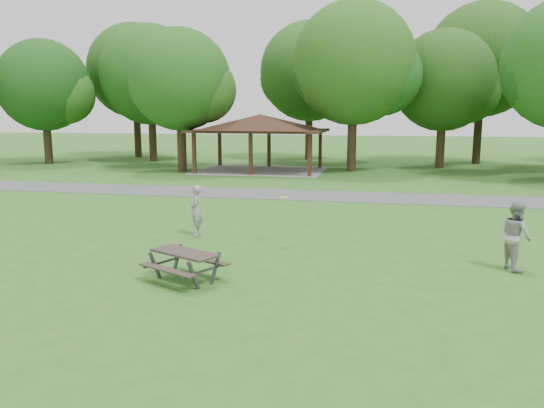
% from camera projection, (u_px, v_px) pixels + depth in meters
% --- Properties ---
extents(ground, '(160.00, 160.00, 0.00)m').
position_uv_depth(ground, '(191.00, 290.00, 11.79)').
color(ground, '#2A5F1B').
rests_on(ground, ground).
extents(asphalt_path, '(120.00, 3.20, 0.02)m').
position_uv_depth(asphalt_path, '(295.00, 195.00, 25.28)').
color(asphalt_path, '#4C4C4F').
rests_on(asphalt_path, ground).
extents(pavilion, '(8.60, 7.01, 3.76)m').
position_uv_depth(pavilion, '(260.00, 125.00, 35.21)').
color(pavilion, '#321F12').
rests_on(pavilion, ground).
extents(tree_row_b, '(7.14, 6.80, 9.28)m').
position_uv_depth(tree_row_b, '(45.00, 88.00, 39.67)').
color(tree_row_b, '#2F2015').
rests_on(tree_row_b, ground).
extents(tree_row_c, '(8.19, 7.80, 10.67)m').
position_uv_depth(tree_row_c, '(152.00, 78.00, 41.47)').
color(tree_row_c, black).
rests_on(tree_row_c, ground).
extents(tree_row_d, '(6.93, 6.60, 9.27)m').
position_uv_depth(tree_row_d, '(181.00, 83.00, 34.32)').
color(tree_row_d, black).
rests_on(tree_row_d, ground).
extents(tree_row_e, '(8.40, 8.00, 11.02)m').
position_uv_depth(tree_row_e, '(355.00, 67.00, 34.32)').
color(tree_row_e, '#331F16').
rests_on(tree_row_e, ground).
extents(tree_row_f, '(7.35, 7.00, 9.55)m').
position_uv_depth(tree_row_f, '(445.00, 84.00, 36.64)').
color(tree_row_f, '#302215').
rests_on(tree_row_f, ground).
extents(tree_deep_a, '(8.40, 8.00, 11.38)m').
position_uv_depth(tree_deep_a, '(136.00, 74.00, 45.35)').
color(tree_deep_a, black).
rests_on(tree_deep_a, ground).
extents(tree_deep_b, '(8.40, 8.00, 11.13)m').
position_uv_depth(tree_deep_b, '(311.00, 75.00, 42.83)').
color(tree_deep_b, '#321E16').
rests_on(tree_deep_b, ground).
extents(tree_deep_c, '(8.82, 8.40, 11.90)m').
position_uv_depth(tree_deep_c, '(484.00, 63.00, 39.13)').
color(tree_deep_c, black).
rests_on(tree_deep_c, ground).
extents(picnic_table_middle, '(2.09, 1.94, 0.73)m').
position_uv_depth(picnic_table_middle, '(185.00, 259.00, 12.34)').
color(picnic_table_middle, '#2F2622').
rests_on(picnic_table_middle, ground).
extents(frisbee_in_flight, '(0.29, 0.29, 0.02)m').
position_uv_depth(frisbee_in_flight, '(284.00, 197.00, 15.61)').
color(frisbee_in_flight, yellow).
rests_on(frisbee_in_flight, ground).
extents(frisbee_thrower, '(0.55, 0.68, 1.61)m').
position_uv_depth(frisbee_thrower, '(196.00, 210.00, 16.92)').
color(frisbee_thrower, gray).
rests_on(frisbee_thrower, ground).
extents(frisbee_catcher, '(0.88, 1.00, 1.73)m').
position_uv_depth(frisbee_catcher, '(516.00, 236.00, 13.20)').
color(frisbee_catcher, '#98989A').
rests_on(frisbee_catcher, ground).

